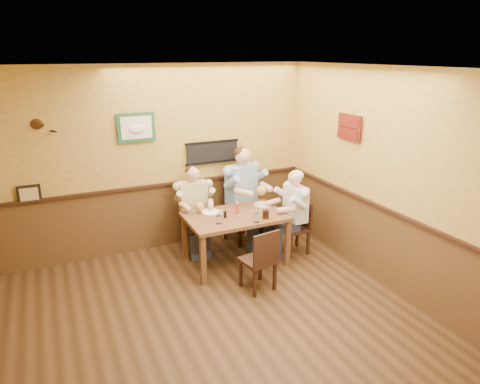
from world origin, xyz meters
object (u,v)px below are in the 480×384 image
(chair_back_right, at_px, (241,212))
(chair_back_left, at_px, (194,224))
(cola_tumbler, at_px, (266,214))
(water_glass_mid, at_px, (257,218))
(hot_sauce_bottle, at_px, (237,208))
(pepper_shaker, at_px, (225,215))
(water_glass_left, at_px, (219,220))
(diner_blue_polo, at_px, (241,200))
(dining_table, at_px, (235,221))
(diner_tan_shirt, at_px, (194,213))
(diner_white_elder, at_px, (295,217))
(chair_near_side, at_px, (258,259))
(chair_right_end, at_px, (294,228))
(salt_shaker, at_px, (221,213))

(chair_back_right, bearing_deg, chair_back_left, 164.92)
(cola_tumbler, bearing_deg, water_glass_mid, -158.92)
(hot_sauce_bottle, distance_m, pepper_shaker, 0.24)
(water_glass_left, height_order, water_glass_mid, water_glass_mid)
(diner_blue_polo, xyz_separation_m, hot_sauce_bottle, (-0.36, -0.63, 0.13))
(diner_blue_polo, bearing_deg, water_glass_mid, -117.49)
(dining_table, relative_size, diner_tan_shirt, 1.16)
(diner_tan_shirt, bearing_deg, dining_table, -54.58)
(cola_tumbler, height_order, hot_sauce_bottle, hot_sauce_bottle)
(water_glass_left, bearing_deg, diner_white_elder, 5.74)
(dining_table, height_order, pepper_shaker, pepper_shaker)
(chair_back_right, distance_m, chair_near_side, 1.51)
(chair_back_right, distance_m, cola_tumbler, 1.02)
(chair_near_side, relative_size, pepper_shaker, 8.74)
(dining_table, xyz_separation_m, hot_sauce_bottle, (0.05, 0.04, 0.17))
(chair_back_right, relative_size, diner_tan_shirt, 0.81)
(chair_right_end, bearing_deg, dining_table, -94.02)
(chair_right_end, bearing_deg, water_glass_mid, -69.82)
(chair_back_left, distance_m, salt_shaker, 0.77)
(chair_back_left, relative_size, chair_near_side, 1.00)
(chair_near_side, distance_m, hot_sauce_bottle, 0.91)
(chair_right_end, relative_size, diner_white_elder, 0.70)
(dining_table, bearing_deg, salt_shaker, 169.04)
(chair_back_right, distance_m, salt_shaker, 0.93)
(diner_tan_shirt, distance_m, cola_tumbler, 1.24)
(dining_table, distance_m, hot_sauce_bottle, 0.19)
(diner_blue_polo, relative_size, salt_shaker, 14.47)
(chair_near_side, xyz_separation_m, diner_blue_polo, (0.44, 1.44, 0.28))
(dining_table, height_order, chair_back_left, chair_back_left)
(diner_white_elder, height_order, salt_shaker, diner_white_elder)
(hot_sauce_bottle, height_order, pepper_shaker, hot_sauce_bottle)
(dining_table, distance_m, salt_shaker, 0.25)
(diner_blue_polo, bearing_deg, hot_sauce_bottle, -133.51)
(chair_back_left, bearing_deg, dining_table, -54.58)
(chair_near_side, bearing_deg, water_glass_mid, -123.18)
(chair_back_right, height_order, water_glass_left, chair_back_right)
(cola_tumbler, bearing_deg, pepper_shaker, 153.60)
(diner_blue_polo, bearing_deg, diner_white_elder, -67.30)
(chair_near_side, bearing_deg, pepper_shaker, -87.75)
(chair_right_end, distance_m, hot_sauce_bottle, 1.01)
(chair_back_left, height_order, water_glass_mid, water_glass_mid)
(diner_tan_shirt, bearing_deg, chair_near_side, -70.20)
(diner_tan_shirt, distance_m, salt_shaker, 0.70)
(hot_sauce_bottle, bearing_deg, water_glass_mid, -74.85)
(water_glass_mid, bearing_deg, diner_blue_polo, 76.22)
(diner_blue_polo, bearing_deg, chair_back_right, 0.00)
(dining_table, xyz_separation_m, water_glass_mid, (0.16, -0.36, 0.15))
(chair_back_right, relative_size, water_glass_left, 8.92)
(dining_table, relative_size, salt_shaker, 14.44)
(dining_table, relative_size, diner_blue_polo, 1.00)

